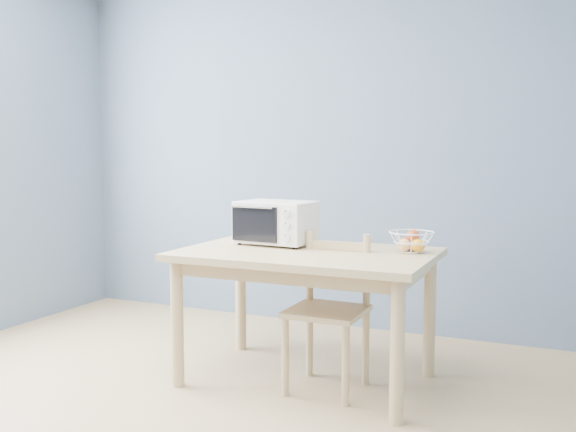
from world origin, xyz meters
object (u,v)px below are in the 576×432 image
at_px(dining_table, 306,269).
at_px(fruit_basket, 411,241).
at_px(toaster_oven, 273,222).
at_px(dining_chair, 329,313).

xyz_separation_m(dining_table, fruit_basket, (0.55, 0.18, 0.16)).
xyz_separation_m(dining_table, toaster_oven, (-0.28, 0.16, 0.24)).
distance_m(toaster_oven, dining_chair, 0.67).
bearing_deg(dining_table, dining_chair, -16.31).
distance_m(dining_table, toaster_oven, 0.40).
distance_m(dining_table, dining_chair, 0.28).
xyz_separation_m(toaster_oven, dining_chair, (0.43, -0.20, -0.47)).
relative_size(dining_table, fruit_basket, 4.67).
bearing_deg(dining_table, fruit_basket, 18.15).
height_order(dining_table, fruit_basket, fruit_basket).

